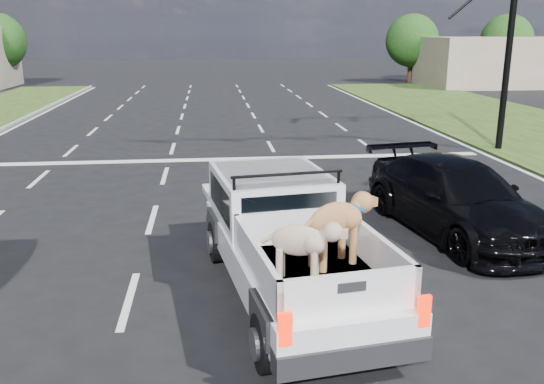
% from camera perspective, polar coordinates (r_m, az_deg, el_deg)
% --- Properties ---
extents(ground, '(160.00, 160.00, 0.00)m').
position_cam_1_polar(ground, '(9.22, -2.99, -10.12)').
color(ground, black).
rests_on(ground, ground).
extents(road_markings, '(17.75, 60.00, 0.01)m').
position_cam_1_polar(road_markings, '(15.39, -4.44, 0.53)').
color(road_markings, silver).
rests_on(road_markings, ground).
extents(traffic_signal, '(9.11, 0.31, 7.00)m').
position_cam_1_polar(traffic_signal, '(20.29, 16.57, 17.06)').
color(traffic_signal, black).
rests_on(traffic_signal, ground).
extents(building_right, '(12.00, 7.00, 3.60)m').
position_cam_1_polar(building_right, '(47.93, 22.15, 11.87)').
color(building_right, tan).
rests_on(building_right, ground).
extents(tree_far_d, '(4.20, 4.20, 5.40)m').
position_cam_1_polar(tree_far_d, '(49.13, 13.71, 14.36)').
color(tree_far_d, '#332114').
rests_on(tree_far_d, ground).
extents(tree_far_e, '(4.20, 4.20, 5.40)m').
position_cam_1_polar(tree_far_e, '(52.35, 22.22, 13.73)').
color(tree_far_e, '#332114').
rests_on(tree_far_e, ground).
extents(pickup_truck, '(2.58, 5.41, 1.95)m').
position_cam_1_polar(pickup_truck, '(8.96, 1.61, -4.55)').
color(pickup_truck, black).
rests_on(pickup_truck, ground).
extents(black_coupe, '(2.90, 5.34, 1.47)m').
position_cam_1_polar(black_coupe, '(12.32, 17.81, -0.53)').
color(black_coupe, black).
rests_on(black_coupe, ground).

